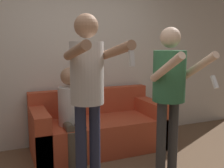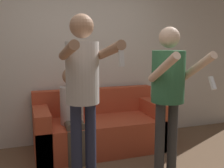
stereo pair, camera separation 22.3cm
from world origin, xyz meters
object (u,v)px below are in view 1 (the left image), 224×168
object	(u,v)px
couch	(97,129)
person_standing_right	(170,84)
person_seated	(71,109)
person_standing_left	(88,84)

from	to	relation	value
couch	person_standing_right	world-z (taller)	person_standing_right
couch	person_standing_right	bearing A→B (deg)	-65.84
couch	person_seated	distance (m)	0.59
person_standing_left	person_standing_right	xyz separation A→B (m)	(0.94, 0.01, -0.06)
person_seated	person_standing_left	bearing A→B (deg)	-93.20
couch	person_standing_right	size ratio (longest dim) A/B	1.09
couch	person_seated	bearing A→B (deg)	-156.84
couch	person_standing_right	distance (m)	1.38
couch	person_seated	xyz separation A→B (m)	(-0.42, -0.18, 0.38)
couch	person_seated	world-z (taller)	person_seated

